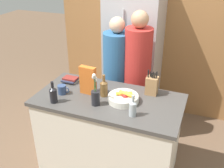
{
  "coord_description": "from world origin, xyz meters",
  "views": [
    {
      "loc": [
        0.88,
        -2.17,
        2.32
      ],
      "look_at": [
        0.0,
        0.1,
        1.06
      ],
      "focal_mm": 42.0,
      "sensor_mm": 36.0,
      "label": 1
    }
  ],
  "objects": [
    {
      "name": "knife_block",
      "position": [
        0.39,
        0.26,
        1.04
      ],
      "size": [
        0.12,
        0.1,
        0.28
      ],
      "color": "#A87A4C",
      "rests_on": "kitchen_island"
    },
    {
      "name": "cereal_box",
      "position": [
        -0.24,
        0.02,
        1.09
      ],
      "size": [
        0.18,
        0.07,
        0.31
      ],
      "color": "orange",
      "rests_on": "kitchen_island"
    },
    {
      "name": "person_at_sink",
      "position": [
        -0.16,
        0.67,
        0.91
      ],
      "size": [
        0.34,
        0.34,
        1.62
      ],
      "rotation": [
        0.0,
        0.0,
        0.28
      ],
      "color": "#383842",
      "rests_on": "ground_plane"
    },
    {
      "name": "person_in_blue",
      "position": [
        0.11,
        0.66,
        0.97
      ],
      "size": [
        0.33,
        0.33,
        1.72
      ],
      "rotation": [
        0.0,
        0.0,
        0.08
      ],
      "color": "#383842",
      "rests_on": "ground_plane"
    },
    {
      "name": "back_wall_wood",
      "position": [
        0.0,
        1.56,
        1.3
      ],
      "size": [
        2.72,
        0.12,
        2.6
      ],
      "color": "#9E6B3D",
      "rests_on": "ground_plane"
    },
    {
      "name": "flower_vase",
      "position": [
        -0.07,
        -0.16,
        1.04
      ],
      "size": [
        0.08,
        0.08,
        0.34
      ],
      "color": "#232328",
      "rests_on": "kitchen_island"
    },
    {
      "name": "ground_plane",
      "position": [
        0.0,
        0.0,
        0.0
      ],
      "size": [
        14.0,
        14.0,
        0.0
      ],
      "primitive_type": "plane",
      "color": "brown"
    },
    {
      "name": "kitchen_island",
      "position": [
        0.0,
        0.0,
        0.47
      ],
      "size": [
        1.52,
        0.78,
        0.94
      ],
      "color": "silver",
      "rests_on": "ground_plane"
    },
    {
      "name": "bottle_vinegar",
      "position": [
        -0.07,
        0.03,
        1.03
      ],
      "size": [
        0.08,
        0.08,
        0.24
      ],
      "color": "brown",
      "rests_on": "kitchen_island"
    },
    {
      "name": "book_stack",
      "position": [
        -0.56,
        0.19,
        0.97
      ],
      "size": [
        0.17,
        0.15,
        0.05
      ],
      "color": "#B7A88E",
      "rests_on": "kitchen_island"
    },
    {
      "name": "fruit_bowl",
      "position": [
        0.16,
        0.0,
        0.98
      ],
      "size": [
        0.31,
        0.31,
        0.11
      ],
      "color": "silver",
      "rests_on": "kitchen_island"
    },
    {
      "name": "coffee_mug",
      "position": [
        -0.5,
        -0.09,
        0.99
      ],
      "size": [
        0.13,
        0.09,
        0.1
      ],
      "color": "#334770",
      "rests_on": "kitchen_island"
    },
    {
      "name": "bottle_wine",
      "position": [
        -0.49,
        -0.27,
        1.03
      ],
      "size": [
        0.07,
        0.07,
        0.23
      ],
      "color": "black",
      "rests_on": "kitchen_island"
    },
    {
      "name": "bottle_oil",
      "position": [
        0.32,
        -0.21,
        1.02
      ],
      "size": [
        0.07,
        0.07,
        0.21
      ],
      "color": "#B2BCC1",
      "rests_on": "kitchen_island"
    },
    {
      "name": "refrigerator",
      "position": [
        -0.1,
        1.2,
        1.01
      ],
      "size": [
        0.73,
        0.63,
        2.02
      ],
      "color": "#B7B7BC",
      "rests_on": "ground_plane"
    }
  ]
}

